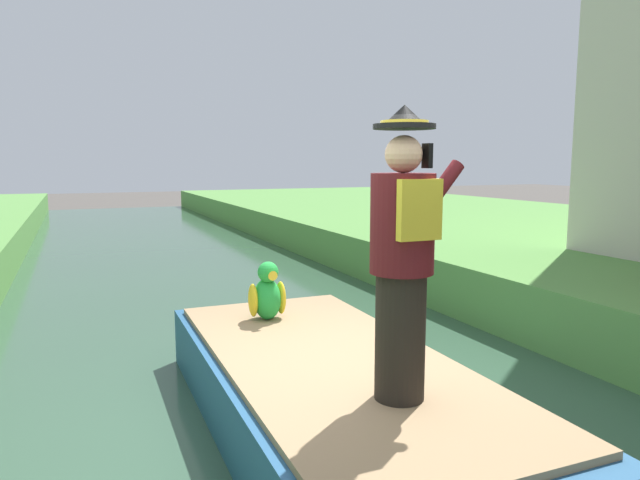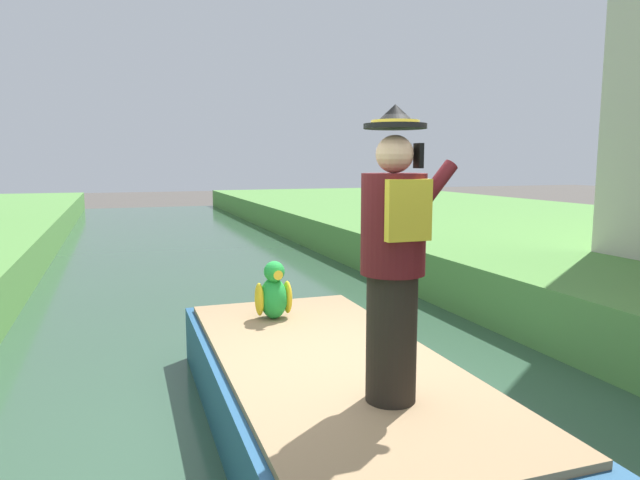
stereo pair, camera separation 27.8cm
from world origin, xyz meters
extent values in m
plane|color=#4C4742|center=(0.00, 0.00, 0.00)|extent=(80.00, 80.00, 0.00)
cube|color=#33513D|center=(0.00, 0.00, 0.05)|extent=(5.75, 48.00, 0.10)
cube|color=#23517A|center=(0.00, 0.16, 0.38)|extent=(1.85, 4.22, 0.56)
cube|color=#997A56|center=(0.00, 0.16, 0.69)|extent=(1.70, 3.88, 0.05)
cylinder|color=black|center=(0.07, -0.73, 1.12)|extent=(0.32, 0.32, 0.82)
cylinder|color=#561419|center=(0.07, -0.73, 1.84)|extent=(0.40, 0.40, 0.62)
cube|color=gold|center=(0.07, -0.92, 1.94)|extent=(0.28, 0.06, 0.36)
sphere|color=#DBA884|center=(0.07, -0.73, 2.27)|extent=(0.23, 0.23, 0.23)
cylinder|color=black|center=(0.07, -0.73, 2.43)|extent=(0.38, 0.38, 0.03)
cone|color=black|center=(0.07, -0.73, 2.50)|extent=(0.26, 0.26, 0.12)
cylinder|color=gold|center=(0.07, -0.73, 2.46)|extent=(0.29, 0.29, 0.02)
cylinder|color=#561419|center=(0.29, -0.77, 2.02)|extent=(0.38, 0.09, 0.43)
cube|color=black|center=(0.20, -0.79, 2.26)|extent=(0.03, 0.08, 0.15)
ellipsoid|color=green|center=(-0.13, 1.38, 0.91)|extent=(0.26, 0.32, 0.40)
sphere|color=green|center=(-0.13, 1.34, 1.18)|extent=(0.20, 0.20, 0.20)
cone|color=yellow|center=(-0.13, 1.24, 1.17)|extent=(0.09, 0.09, 0.09)
ellipsoid|color=yellow|center=(-0.27, 1.38, 0.91)|extent=(0.08, 0.20, 0.32)
ellipsoid|color=yellow|center=(0.01, 1.38, 0.91)|extent=(0.08, 0.20, 0.32)
camera|label=1|loc=(-1.78, -3.77, 2.22)|focal=32.20mm
camera|label=2|loc=(-1.52, -3.87, 2.22)|focal=32.20mm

